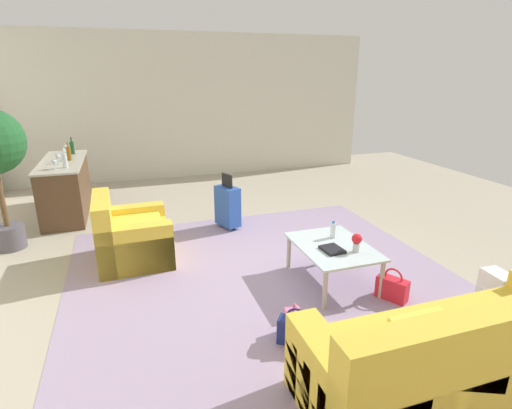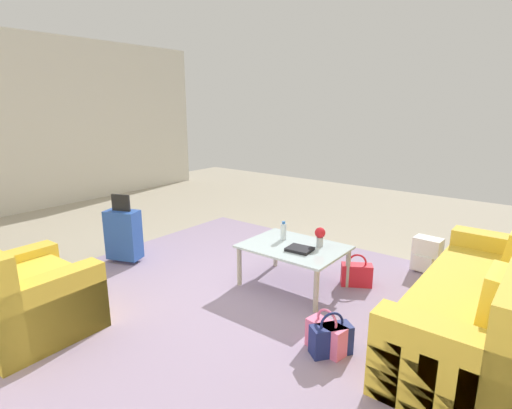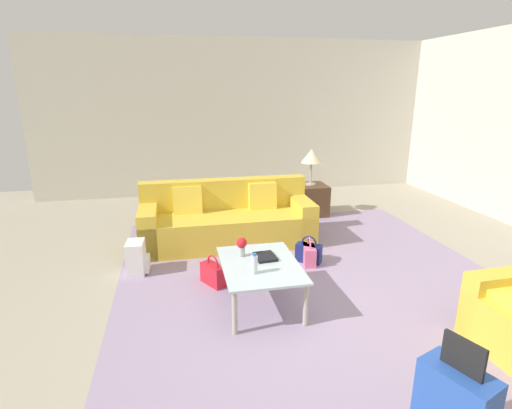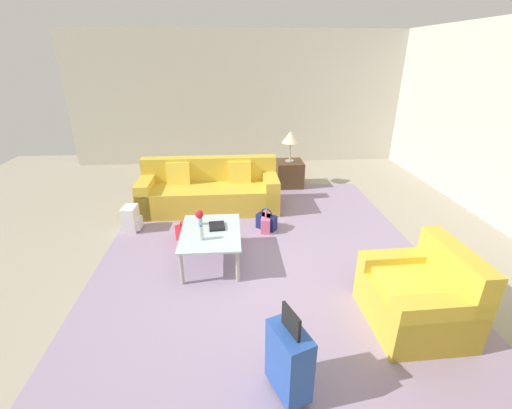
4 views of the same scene
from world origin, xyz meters
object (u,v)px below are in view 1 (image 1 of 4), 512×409
Objects in this scene: coffee_table_book at (332,249)px; suitcase_blue at (228,206)px; couch at (465,359)px; wine_glass_leftmost at (54,162)px; wine_bottle_green at (72,148)px; armchair at (128,239)px; wine_glass_right_of_centre at (64,152)px; wine_bottle_amber at (69,153)px; coffee_table at (333,250)px; handbag_navy at (296,331)px; flower_vase at (357,241)px; wine_glass_left_of_centre at (58,157)px; wine_glass_rightmost at (66,147)px; handbag_pink at (295,327)px; bar_console at (66,187)px; handbag_red at (392,288)px; wine_bottle_clear at (65,160)px; water_bottle at (333,230)px; backpack_white at (495,292)px.

coffee_table_book is 0.29× the size of suitcase_blue.
coffee_table_book is (1.67, 0.18, 0.16)m from couch.
wine_glass_leftmost is 0.51× the size of wine_bottle_green.
wine_bottle_green is at bearing 27.79° from couch.
couch is 2.41× the size of armchair.
wine_glass_right_of_centre is 0.51× the size of wine_bottle_green.
wine_glass_right_of_centre is 0.51× the size of wine_bottle_amber.
armchair is at bearing 36.29° from couch.
coffee_table is 1.24m from handbag_navy.
wine_glass_right_of_centre reaches higher than coffee_table_book.
flower_vase is 4.51m from wine_glass_leftmost.
wine_glass_left_of_centre is at bearing 36.83° from coffee_table_book.
flower_vase is at bearing -143.36° from wine_glass_rightmost.
suitcase_blue reaches higher than handbag_pink.
bar_console is at bearing 41.14° from flower_vase.
couch is at bearing 165.48° from handbag_red.
wine_glass_left_of_centre is at bearing 178.54° from wine_glass_rightmost.
armchair reaches higher than coffee_table_book.
armchair is 1.97m from wine_bottle_clear.
wine_bottle_clear reaches higher than handbag_navy.
bar_console is 4.91m from handbag_pink.
wine_bottle_amber is at bearing 43.01° from water_bottle.
wine_glass_right_of_centre is at bearing 26.43° from handbag_pink.
handbag_navy is at bearing -150.61° from wine_bottle_clear.
wine_bottle_amber is at bearing 56.65° from suitcase_blue.
wine_glass_right_of_centre is at bearing 23.94° from wine_bottle_amber.
handbag_pink is at bearing -147.50° from armchair.
flower_vase is at bearing -143.77° from wine_bottle_green.
suitcase_blue is (2.12, 0.62, -0.11)m from coffee_table_book.
wine_glass_rightmost reaches higher than suitcase_blue.
bar_console is 0.79m from wine_bottle_green.
bar_console reaches higher than couch.
bar_console is at bearing 22.91° from armchair.
wine_bottle_green reaches higher than handbag_red.
flower_vase reaches higher than handbag_pink.
wine_bottle_green is (1.19, -0.14, 0.01)m from wine_glass_leftmost.
wine_glass_leftmost is at bearing 40.64° from coffee_table_book.
wine_glass_left_of_centre is at bearing 42.89° from handbag_red.
wine_bottle_green is at bearing 36.66° from handbag_red.
coffee_table reaches higher than backpack_white.
wine_glass_left_of_centre reaches higher than coffee_table.
coffee_table is at bearing 52.23° from backpack_white.
couch is at bearing -150.05° from wine_glass_right_of_centre.
backpack_white is (-0.17, -2.10, 0.06)m from handbag_pink.
flower_vase is 1.23m from handbag_pink.
wine_bottle_amber is at bearing 30.18° from couch.
coffee_table_book is 0.82× the size of wine_bottle_clear.
wine_bottle_amber is at bearing 40.06° from flower_vase.
handbag_red is at bearing -135.51° from wine_bottle_clear.
wine_bottle_clear is (1.64, 0.81, 0.73)m from armchair.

